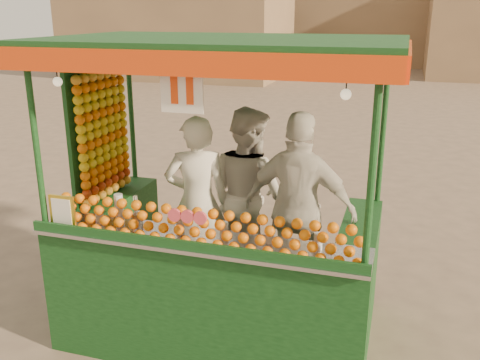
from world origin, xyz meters
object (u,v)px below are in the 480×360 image
(vendor_right, at_px, (299,209))
(vendor_middle, at_px, (248,192))
(juice_cart, at_px, (211,246))
(vendor_left, at_px, (197,202))

(vendor_right, bearing_deg, vendor_middle, -26.38)
(juice_cart, bearing_deg, vendor_left, 126.81)
(vendor_right, bearing_deg, juice_cart, 30.83)
(juice_cart, distance_m, vendor_left, 0.55)
(vendor_left, bearing_deg, juice_cart, 105.51)
(vendor_middle, relative_size, vendor_right, 0.97)
(juice_cart, height_order, vendor_right, juice_cart)
(vendor_middle, distance_m, vendor_right, 0.74)
(juice_cart, bearing_deg, vendor_middle, 78.95)
(juice_cart, xyz_separation_m, vendor_left, (-0.28, 0.37, 0.29))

